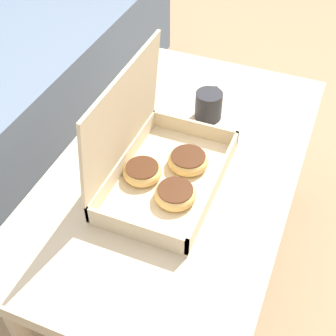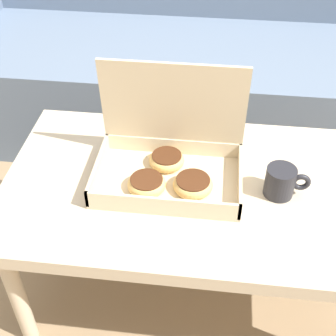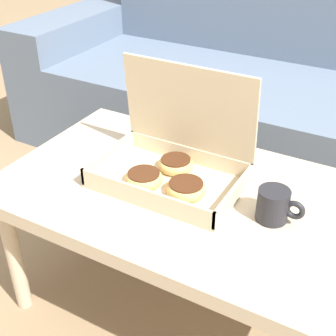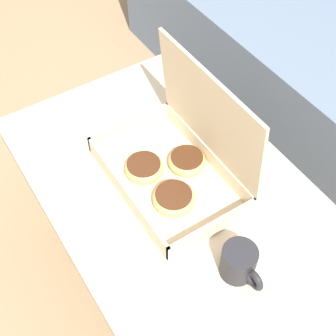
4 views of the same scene
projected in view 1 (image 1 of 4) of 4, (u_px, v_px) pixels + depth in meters
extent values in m
plane|color=#937756|center=(129.00, 244.00, 1.53)|extent=(12.00, 12.00, 0.00)
cube|color=#C6B293|center=(178.00, 168.00, 1.20)|extent=(1.02, 0.59, 0.04)
cylinder|color=#C6B293|center=(289.00, 146.00, 1.59)|extent=(0.04, 0.04, 0.39)
cylinder|color=#C6B293|center=(19.00, 328.00, 1.12)|extent=(0.04, 0.04, 0.39)
cylinder|color=#C6B293|center=(162.00, 115.00, 1.71)|extent=(0.04, 0.04, 0.39)
cube|color=beige|center=(168.00, 182.00, 1.14)|extent=(0.38, 0.24, 0.01)
cube|color=beige|center=(214.00, 187.00, 1.09)|extent=(0.38, 0.01, 0.05)
cube|color=beige|center=(124.00, 161.00, 1.15)|extent=(0.38, 0.01, 0.05)
cube|color=beige|center=(136.00, 230.00, 1.00)|extent=(0.01, 0.24, 0.05)
cube|color=beige|center=(194.00, 128.00, 1.24)|extent=(0.01, 0.24, 0.05)
cube|color=beige|center=(123.00, 116.00, 1.05)|extent=(0.38, 0.03, 0.24)
torus|color=#E0B266|center=(142.00, 172.00, 1.13)|extent=(0.09, 0.09, 0.03)
cylinder|color=#472614|center=(142.00, 169.00, 1.13)|extent=(0.08, 0.08, 0.01)
torus|color=#E0B266|center=(188.00, 161.00, 1.16)|extent=(0.10, 0.10, 0.03)
cylinder|color=#472614|center=(188.00, 158.00, 1.15)|extent=(0.09, 0.09, 0.02)
torus|color=#E0B266|center=(175.00, 194.00, 1.08)|extent=(0.10, 0.10, 0.03)
cylinder|color=#472614|center=(175.00, 191.00, 1.07)|extent=(0.08, 0.08, 0.01)
cylinder|color=#232328|center=(209.00, 105.00, 1.30)|extent=(0.08, 0.08, 0.08)
torus|color=#232328|center=(214.00, 94.00, 1.33)|extent=(0.05, 0.01, 0.05)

